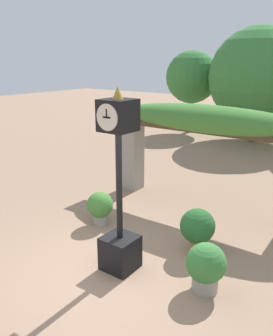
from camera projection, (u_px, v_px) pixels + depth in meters
name	position (u px, v px, depth m)	size (l,w,h in m)	color
ground_plane	(108.00, 270.00, 6.48)	(60.00, 60.00, 0.00)	#9E7A60
pedestal_clock	(119.00, 198.00, 6.16)	(0.58, 0.58, 3.28)	black
pergola	(206.00, 130.00, 8.75)	(5.65, 1.10, 2.63)	gray
potted_plant_near_left	(197.00, 227.00, 6.94)	(0.69, 0.69, 0.92)	#B26B4C
potted_plant_near_right	(100.00, 206.00, 8.14)	(0.61, 0.61, 0.80)	gray
potted_plant_far_left	(206.00, 266.00, 5.80)	(0.67, 0.67, 0.85)	gray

